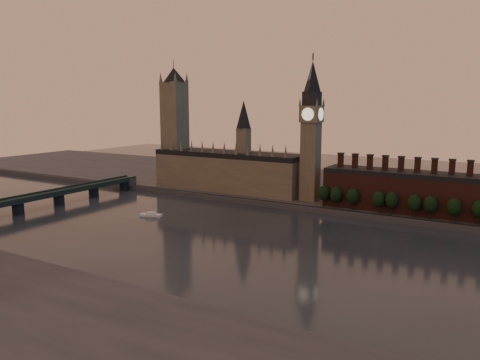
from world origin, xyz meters
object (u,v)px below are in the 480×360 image
object	(u,v)px
westminster_bridge	(36,199)
river_boat	(151,215)
big_ben	(311,129)
victoria_tower	(175,122)

from	to	relation	value
westminster_bridge	river_boat	xyz separation A→B (m)	(85.62, 25.91, -6.29)
big_ben	river_boat	xyz separation A→B (m)	(-79.38, -86.78, -55.68)
westminster_bridge	river_boat	world-z (taller)	westminster_bridge
victoria_tower	big_ben	xyz separation A→B (m)	(130.00, -5.00, -2.26)
river_boat	westminster_bridge	bearing A→B (deg)	179.10
big_ben	westminster_bridge	world-z (taller)	big_ben
river_boat	big_ben	bearing A→B (deg)	29.82
big_ben	westminster_bridge	distance (m)	205.83
westminster_bridge	big_ben	bearing A→B (deg)	34.33
big_ben	westminster_bridge	size ratio (longest dim) A/B	0.54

